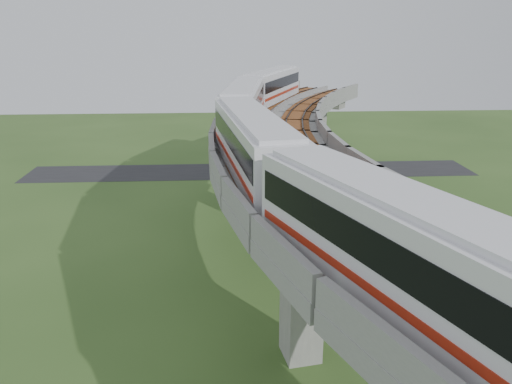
% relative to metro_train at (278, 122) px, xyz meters
% --- Properties ---
extents(ground, '(160.00, 160.00, 0.00)m').
position_rel_metro_train_xyz_m(ground, '(-0.35, 0.89, -12.31)').
color(ground, '#345120').
rests_on(ground, ground).
extents(dirt_lot, '(18.00, 26.00, 0.04)m').
position_rel_metro_train_xyz_m(dirt_lot, '(13.65, -1.11, -12.29)').
color(dirt_lot, gray).
rests_on(dirt_lot, ground).
extents(asphalt_road, '(60.00, 8.00, 0.03)m').
position_rel_metro_train_xyz_m(asphalt_road, '(-0.35, 30.89, -12.29)').
color(asphalt_road, '#232326').
rests_on(asphalt_road, ground).
extents(viaduct, '(19.58, 73.98, 11.40)m').
position_rel_metro_train_xyz_m(viaduct, '(3.49, 0.89, -3.26)').
color(viaduct, '#99968E').
rests_on(viaduct, ground).
extents(metro_train, '(11.14, 61.34, 3.64)m').
position_rel_metro_train_xyz_m(metro_train, '(0.00, 0.00, 0.00)').
color(metro_train, silver).
rests_on(metro_train, ground).
extents(fence, '(3.87, 38.73, 1.50)m').
position_rel_metro_train_xyz_m(fence, '(9.40, 0.89, -11.56)').
color(fence, '#2D382D').
rests_on(fence, ground).
extents(tree_0, '(2.46, 2.46, 3.25)m').
position_rel_metro_train_xyz_m(tree_0, '(10.95, 22.02, -10.11)').
color(tree_0, '#382314').
rests_on(tree_0, ground).
extents(tree_1, '(2.24, 2.24, 3.29)m').
position_rel_metro_train_xyz_m(tree_1, '(8.88, 15.23, -9.98)').
color(tree_1, '#382314').
rests_on(tree_1, ground).
extents(tree_2, '(2.68, 2.68, 3.27)m').
position_rel_metro_train_xyz_m(tree_2, '(5.62, 4.86, -10.18)').
color(tree_2, '#382314').
rests_on(tree_2, ground).
extents(tree_3, '(1.89, 1.89, 2.54)m').
position_rel_metro_train_xyz_m(tree_3, '(6.92, -4.10, -10.58)').
color(tree_3, '#382314').
rests_on(tree_3, ground).
extents(tree_4, '(2.14, 2.14, 2.78)m').
position_rel_metro_train_xyz_m(tree_4, '(8.69, -14.38, -10.45)').
color(tree_4, '#382314').
rests_on(tree_4, ground).
extents(car_white, '(2.96, 3.94, 1.25)m').
position_rel_metro_train_xyz_m(car_white, '(11.22, -2.40, -11.64)').
color(car_white, silver).
rests_on(car_white, dirt_lot).
extents(car_red, '(3.95, 2.76, 1.24)m').
position_rel_metro_train_xyz_m(car_red, '(12.58, -7.04, -11.65)').
color(car_red, red).
rests_on(car_red, dirt_lot).
extents(car_dark, '(4.60, 2.65, 1.25)m').
position_rel_metro_train_xyz_m(car_dark, '(15.61, 6.86, -11.64)').
color(car_dark, black).
rests_on(car_dark, dirt_lot).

